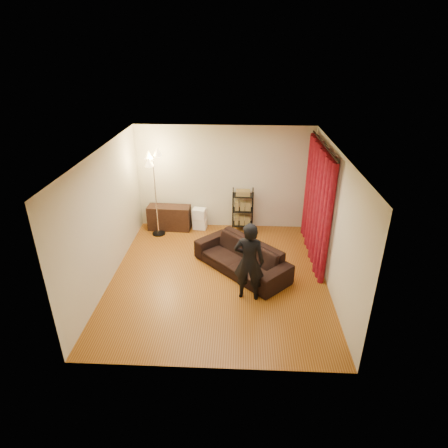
# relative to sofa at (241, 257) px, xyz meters

# --- Properties ---
(floor) EXTENTS (5.00, 5.00, 0.00)m
(floor) POSITION_rel_sofa_xyz_m (-0.48, -0.27, -0.32)
(floor) COLOR #8F5820
(floor) RESTS_ON ground
(ceiling) EXTENTS (5.00, 5.00, 0.00)m
(ceiling) POSITION_rel_sofa_xyz_m (-0.48, -0.27, 2.38)
(ceiling) COLOR white
(ceiling) RESTS_ON ground
(wall_back) EXTENTS (5.00, 0.00, 5.00)m
(wall_back) POSITION_rel_sofa_xyz_m (-0.48, 2.23, 1.03)
(wall_back) COLOR beige
(wall_back) RESTS_ON ground
(wall_front) EXTENTS (5.00, 0.00, 5.00)m
(wall_front) POSITION_rel_sofa_xyz_m (-0.48, -2.77, 1.03)
(wall_front) COLOR beige
(wall_front) RESTS_ON ground
(wall_left) EXTENTS (0.00, 5.00, 5.00)m
(wall_left) POSITION_rel_sofa_xyz_m (-2.73, -0.27, 1.03)
(wall_left) COLOR beige
(wall_left) RESTS_ON ground
(wall_right) EXTENTS (0.00, 5.00, 5.00)m
(wall_right) POSITION_rel_sofa_xyz_m (1.77, -0.27, 1.03)
(wall_right) COLOR beige
(wall_right) RESTS_ON ground
(curtain_rod) EXTENTS (0.04, 2.65, 0.04)m
(curtain_rod) POSITION_rel_sofa_xyz_m (1.67, 0.85, 2.26)
(curtain_rod) COLOR black
(curtain_rod) RESTS_ON wall_right
(curtain) EXTENTS (0.22, 2.65, 2.55)m
(curtain) POSITION_rel_sofa_xyz_m (1.65, 0.85, 0.95)
(curtain) COLOR maroon
(curtain) RESTS_ON ground
(sofa) EXTENTS (2.18, 2.19, 0.65)m
(sofa) POSITION_rel_sofa_xyz_m (0.00, 0.00, 0.00)
(sofa) COLOR black
(sofa) RESTS_ON ground
(person) EXTENTS (0.63, 0.46, 1.60)m
(person) POSITION_rel_sofa_xyz_m (0.14, -0.94, 0.47)
(person) COLOR black
(person) RESTS_ON ground
(media_cabinet) EXTENTS (1.13, 0.47, 0.65)m
(media_cabinet) POSITION_rel_sofa_xyz_m (-1.92, 1.95, -0.00)
(media_cabinet) COLOR #301C13
(media_cabinet) RESTS_ON ground
(storage_boxes) EXTENTS (0.38, 0.33, 0.57)m
(storage_boxes) POSITION_rel_sofa_xyz_m (-1.12, 2.00, -0.04)
(storage_boxes) COLOR white
(storage_boxes) RESTS_ON ground
(wire_shelf) EXTENTS (0.53, 0.38, 1.13)m
(wire_shelf) POSITION_rel_sofa_xyz_m (0.02, 2.00, 0.24)
(wire_shelf) COLOR black
(wire_shelf) RESTS_ON ground
(floor_lamp) EXTENTS (0.52, 0.52, 2.19)m
(floor_lamp) POSITION_rel_sofa_xyz_m (-2.16, 1.62, 0.77)
(floor_lamp) COLOR silver
(floor_lamp) RESTS_ON ground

